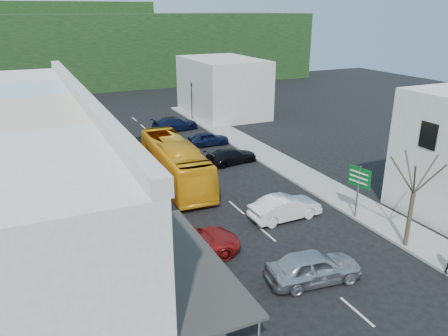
# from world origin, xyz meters

# --- Properties ---
(ground) EXTENTS (120.00, 120.00, 0.00)m
(ground) POSITION_xyz_m (0.00, 0.00, 0.00)
(ground) COLOR black
(ground) RESTS_ON ground
(sidewalk_left) EXTENTS (3.00, 52.00, 0.15)m
(sidewalk_left) POSITION_xyz_m (-7.50, 10.00, 0.07)
(sidewalk_left) COLOR gray
(sidewalk_left) RESTS_ON ground
(sidewalk_right) EXTENTS (3.00, 52.00, 0.15)m
(sidewalk_right) POSITION_xyz_m (7.50, 10.00, 0.07)
(sidewalk_right) COLOR gray
(sidewalk_right) RESTS_ON ground
(shopfront_row) EXTENTS (8.25, 30.00, 8.00)m
(shopfront_row) POSITION_xyz_m (-12.49, 5.00, 4.00)
(shopfront_row) COLOR beige
(shopfront_row) RESTS_ON ground
(distant_block_left) EXTENTS (8.00, 10.00, 6.00)m
(distant_block_left) POSITION_xyz_m (-12.00, 27.00, 3.00)
(distant_block_left) COLOR #B7B2A8
(distant_block_left) RESTS_ON ground
(distant_block_right) EXTENTS (8.00, 12.00, 7.00)m
(distant_block_right) POSITION_xyz_m (11.00, 30.00, 3.50)
(distant_block_right) COLOR #B7B2A8
(distant_block_right) RESTS_ON ground
(hillside) EXTENTS (80.00, 26.00, 14.00)m
(hillside) POSITION_xyz_m (-1.45, 65.09, 6.73)
(hillside) COLOR black
(hillside) RESTS_ON ground
(bus) EXTENTS (3.09, 11.71, 3.10)m
(bus) POSITION_xyz_m (-2.24, 10.16, 1.55)
(bus) COLOR #FFAE14
(bus) RESTS_ON ground
(car_silver) EXTENTS (4.59, 2.35, 1.40)m
(car_silver) POSITION_xyz_m (-0.41, -5.25, 0.70)
(car_silver) COLOR #B4B4B9
(car_silver) RESTS_ON ground
(car_white) EXTENTS (4.45, 1.92, 1.40)m
(car_white) POSITION_xyz_m (2.06, 1.19, 0.70)
(car_white) COLOR silver
(car_white) RESTS_ON ground
(car_red) EXTENTS (4.81, 2.49, 1.40)m
(car_red) POSITION_xyz_m (-4.95, -0.45, 0.70)
(car_red) COLOR maroon
(car_red) RESTS_ON ground
(car_black_near) EXTENTS (4.70, 2.40, 1.40)m
(car_black_near) POSITION_xyz_m (3.66, 12.34, 0.70)
(car_black_near) COLOR black
(car_black_near) RESTS_ON ground
(car_navy_mid) EXTENTS (4.41, 1.84, 1.40)m
(car_navy_mid) POSITION_xyz_m (3.94, 18.10, 0.70)
(car_navy_mid) COLOR black
(car_navy_mid) RESTS_ON ground
(car_black_far) EXTENTS (4.40, 1.81, 1.40)m
(car_black_far) POSITION_xyz_m (-2.15, 18.46, 0.70)
(car_black_far) COLOR black
(car_black_far) RESTS_ON ground
(car_navy_far) EXTENTS (4.71, 2.44, 1.40)m
(car_navy_far) POSITION_xyz_m (2.84, 24.89, 0.70)
(car_navy_far) COLOR black
(car_navy_far) RESTS_ON ground
(pedestrian_left) EXTENTS (0.56, 0.69, 1.70)m
(pedestrian_left) POSITION_xyz_m (-7.03, 3.30, 1.00)
(pedestrian_left) COLOR black
(pedestrian_left) RESTS_ON sidewalk_left
(direction_sign) EXTENTS (0.81, 1.68, 3.58)m
(direction_sign) POSITION_xyz_m (6.15, -0.72, 1.79)
(direction_sign) COLOR #06591A
(direction_sign) RESTS_ON ground
(street_tree) EXTENTS (3.15, 3.15, 6.63)m
(street_tree) POSITION_xyz_m (6.30, -4.74, 3.31)
(street_tree) COLOR #3D3225
(street_tree) RESTS_ON ground
(traffic_signal) EXTENTS (1.00, 1.19, 4.60)m
(traffic_signal) POSITION_xyz_m (6.29, 28.69, 2.30)
(traffic_signal) COLOR black
(traffic_signal) RESTS_ON ground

